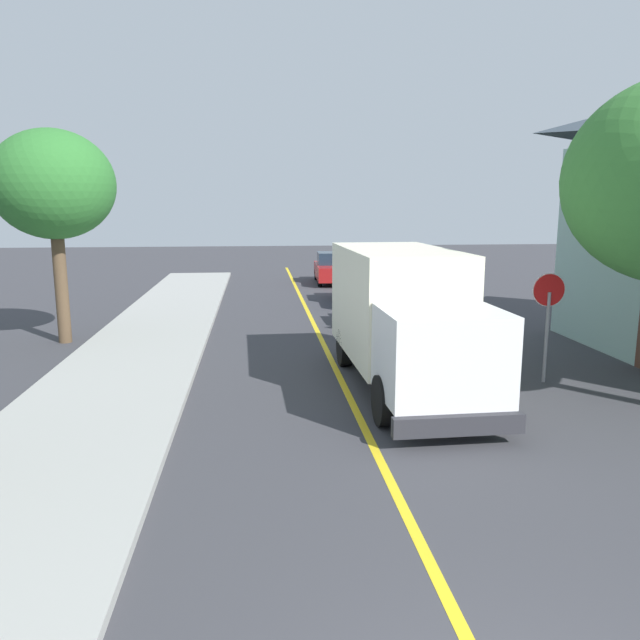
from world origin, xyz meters
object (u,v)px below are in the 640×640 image
at_px(parked_car_far, 333,269).
at_px(street_tree_down_block, 53,186).
at_px(parked_car_near, 388,306).
at_px(box_truck, 403,312).
at_px(stop_sign, 548,307).
at_px(parked_car_mid, 358,285).

xyz_separation_m(parked_car_far, street_tree_down_block, (-10.11, -13.63, 4.00)).
bearing_deg(parked_car_far, parked_car_near, -88.23).
relative_size(box_truck, street_tree_down_block, 1.12).
distance_m(stop_sign, street_tree_down_block, 14.39).
relative_size(parked_car_far, street_tree_down_block, 0.69).
height_order(stop_sign, street_tree_down_block, street_tree_down_block).
bearing_deg(street_tree_down_block, parked_car_mid, 33.16).
bearing_deg(stop_sign, street_tree_down_block, 156.17).
relative_size(parked_car_near, stop_sign, 1.68).
height_order(parked_car_near, street_tree_down_block, street_tree_down_block).
bearing_deg(parked_car_mid, stop_sign, -78.68).
height_order(parked_car_near, parked_car_mid, same).
bearing_deg(street_tree_down_block, stop_sign, -23.83).
height_order(box_truck, parked_car_far, box_truck).
bearing_deg(street_tree_down_block, box_truck, -30.94).
distance_m(parked_car_near, parked_car_mid, 5.66).
distance_m(parked_car_mid, stop_sign, 12.77).
xyz_separation_m(parked_car_mid, stop_sign, (2.50, -12.48, 1.06)).
bearing_deg(parked_car_near, parked_car_far, 91.77).
bearing_deg(box_truck, parked_car_far, 87.85).
bearing_deg(parked_car_near, parked_car_mid, 91.17).
height_order(parked_car_mid, stop_sign, stop_sign).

